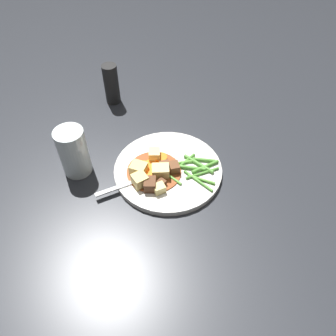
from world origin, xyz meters
TOP-DOWN VIEW (x-y plane):
  - ground_plane at (0.00, 0.00)m, footprint 3.00×3.00m
  - dinner_plate at (0.00, 0.00)m, footprint 0.25×0.25m
  - stew_sauce at (0.03, 0.01)m, footprint 0.13×0.13m
  - carrot_slice_0 at (0.01, -0.03)m, footprint 0.04×0.04m
  - carrot_slice_1 at (0.01, 0.01)m, footprint 0.04×0.04m
  - carrot_slice_2 at (0.05, 0.01)m, footprint 0.04×0.04m
  - carrot_slice_3 at (0.03, -0.01)m, footprint 0.05×0.05m
  - carrot_slice_4 at (0.06, -0.01)m, footprint 0.03×0.03m
  - potato_chunk_0 at (0.03, -0.03)m, footprint 0.03×0.03m
  - potato_chunk_1 at (0.03, 0.07)m, footprint 0.03×0.03m
  - potato_chunk_2 at (0.07, 0.01)m, footprint 0.05×0.04m
  - potato_chunk_3 at (0.02, 0.02)m, footprint 0.04×0.03m
  - potato_chunk_4 at (0.07, 0.04)m, footprint 0.04×0.04m
  - meat_chunk_0 at (0.05, 0.05)m, footprint 0.03×0.03m
  - meat_chunk_1 at (-0.01, 0.01)m, footprint 0.03×0.03m
  - meat_chunk_2 at (0.01, -0.00)m, footprint 0.03×0.02m
  - meat_chunk_3 at (0.02, 0.05)m, footprint 0.03×0.03m
  - green_bean_0 at (-0.02, -0.01)m, footprint 0.07×0.01m
  - green_bean_1 at (-0.06, 0.05)m, footprint 0.06×0.07m
  - green_bean_2 at (-0.04, -0.01)m, footprint 0.06×0.05m
  - green_bean_3 at (-0.08, 0.03)m, footprint 0.08×0.03m
  - green_bean_4 at (-0.07, 0.05)m, footprint 0.06×0.04m
  - green_bean_5 at (-0.05, 0.01)m, footprint 0.08×0.03m
  - green_bean_6 at (-0.09, 0.01)m, footprint 0.07×0.03m
  - green_bean_7 at (-0.00, 0.03)m, footprint 0.05×0.06m
  - green_bean_8 at (-0.09, -0.01)m, footprint 0.05×0.02m
  - green_bean_9 at (-0.07, -0.00)m, footprint 0.06×0.07m
  - fork at (0.08, 0.03)m, footprint 0.17×0.07m
  - water_glass at (0.21, -0.03)m, footprint 0.07×0.07m
  - pepper_mill at (0.12, -0.29)m, footprint 0.04×0.04m

SIDE VIEW (x-z plane):
  - ground_plane at x=0.00m, z-range 0.00..0.00m
  - dinner_plate at x=0.00m, z-range 0.00..0.01m
  - stew_sauce at x=0.03m, z-range 0.01..0.02m
  - fork at x=0.08m, z-range 0.01..0.02m
  - green_bean_7 at x=0.00m, z-range 0.01..0.02m
  - green_bean_1 at x=-0.06m, z-range 0.01..0.02m
  - green_bean_3 at x=-0.08m, z-range 0.01..0.02m
  - green_bean_4 at x=-0.07m, z-range 0.01..0.02m
  - green_bean_0 at x=-0.02m, z-range 0.01..0.02m
  - green_bean_2 at x=-0.04m, z-range 0.01..0.02m
  - green_bean_8 at x=-0.09m, z-range 0.01..0.02m
  - green_bean_6 at x=-0.09m, z-range 0.01..0.02m
  - green_bean_5 at x=-0.05m, z-range 0.01..0.02m
  - green_bean_9 at x=-0.07m, z-range 0.01..0.02m
  - carrot_slice_3 at x=0.03m, z-range 0.01..0.02m
  - carrot_slice_4 at x=0.06m, z-range 0.01..0.02m
  - carrot_slice_2 at x=0.05m, z-range 0.01..0.02m
  - carrot_slice_1 at x=0.01m, z-range 0.01..0.03m
  - carrot_slice_0 at x=0.01m, z-range 0.01..0.03m
  - meat_chunk_3 at x=0.02m, z-range 0.01..0.03m
  - meat_chunk_2 at x=0.01m, z-range 0.01..0.03m
  - potato_chunk_1 at x=0.03m, z-range 0.01..0.03m
  - meat_chunk_1 at x=-0.01m, z-range 0.01..0.04m
  - meat_chunk_0 at x=0.05m, z-range 0.01..0.04m
  - potato_chunk_2 at x=0.07m, z-range 0.01..0.04m
  - potato_chunk_0 at x=0.03m, z-range 0.01..0.04m
  - potato_chunk_3 at x=0.02m, z-range 0.01..0.04m
  - potato_chunk_4 at x=0.07m, z-range 0.01..0.04m
  - pepper_mill at x=0.12m, z-range 0.00..0.12m
  - water_glass at x=0.21m, z-range 0.00..0.12m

